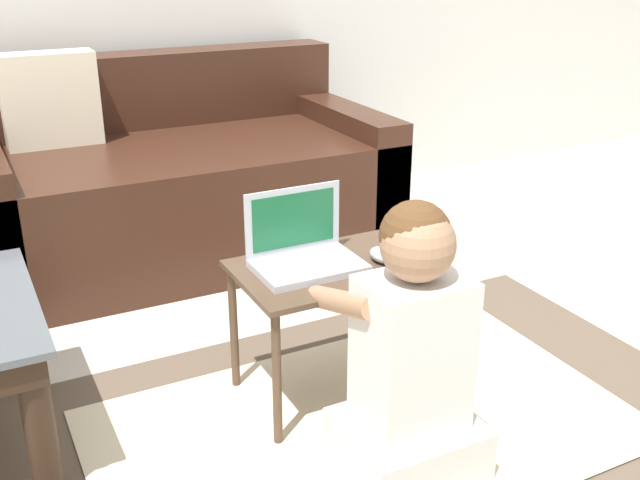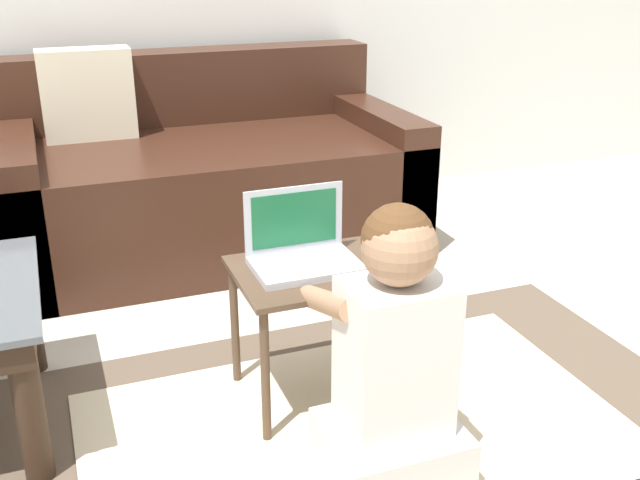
# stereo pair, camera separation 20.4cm
# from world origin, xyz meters

# --- Properties ---
(ground_plane) EXTENTS (16.00, 16.00, 0.00)m
(ground_plane) POSITION_xyz_m (0.00, 0.00, 0.00)
(ground_plane) COLOR beige
(area_rug) EXTENTS (1.98, 1.20, 0.01)m
(area_rug) POSITION_xyz_m (0.02, -0.16, 0.00)
(area_rug) COLOR brown
(area_rug) RESTS_ON ground_plane
(couch) EXTENTS (1.64, 0.92, 0.83)m
(couch) POSITION_xyz_m (-0.04, 1.31, 0.29)
(couch) COLOR #381E14
(couch) RESTS_ON ground_plane
(laptop_desk) EXTENTS (0.52, 0.35, 0.40)m
(laptop_desk) POSITION_xyz_m (0.02, 0.03, 0.35)
(laptop_desk) COLOR #4C3828
(laptop_desk) RESTS_ON ground_plane
(laptop) EXTENTS (0.28, 0.19, 0.20)m
(laptop) POSITION_xyz_m (-0.05, 0.06, 0.44)
(laptop) COLOR #B7BCC6
(laptop) RESTS_ON laptop_desk
(computer_mouse) EXTENTS (0.06, 0.09, 0.04)m
(computer_mouse) POSITION_xyz_m (0.16, 0.00, 0.42)
(computer_mouse) COLOR #B2B7C1
(computer_mouse) RESTS_ON laptop_desk
(person_seated) EXTENTS (0.32, 0.43, 0.70)m
(person_seated) POSITION_xyz_m (0.03, -0.34, 0.32)
(person_seated) COLOR silver
(person_seated) RESTS_ON ground_plane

